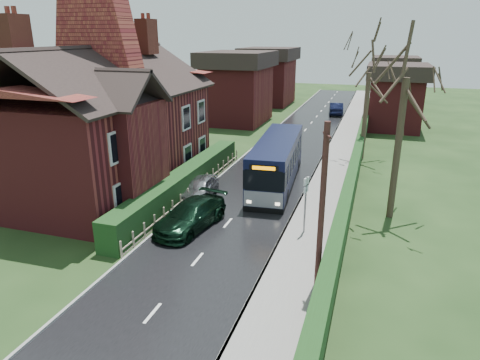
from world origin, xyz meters
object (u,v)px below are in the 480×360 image
(brick_house, at_px, (107,121))
(bus_stop_sign, at_px, (306,197))
(car_silver, at_px, (200,188))
(bus, at_px, (277,162))
(car_green, at_px, (191,215))
(telegraph_pole, at_px, (322,209))

(brick_house, relative_size, bus_stop_sign, 4.87)
(car_silver, relative_size, bus_stop_sign, 1.25)
(bus, relative_size, car_green, 2.12)
(car_silver, xyz_separation_m, car_green, (1.20, -4.08, 0.06))
(car_silver, bearing_deg, bus_stop_sign, -27.57)
(brick_house, height_order, bus, brick_house)
(bus_stop_sign, bearing_deg, car_green, -152.79)
(telegraph_pole, bearing_deg, brick_house, 130.35)
(brick_house, distance_m, telegraph_pole, 15.89)
(bus, relative_size, bus_stop_sign, 3.39)
(car_silver, distance_m, bus_stop_sign, 7.58)
(telegraph_pole, bearing_deg, bus, 88.83)
(brick_house, xyz_separation_m, car_silver, (5.93, 0.23, -3.74))
(car_green, bearing_deg, brick_house, 161.40)
(brick_house, xyz_separation_m, bus_stop_sign, (12.73, -2.85, -2.40))
(brick_house, distance_m, bus, 10.90)
(car_green, relative_size, bus_stop_sign, 1.60)
(car_silver, bearing_deg, brick_house, 179.06)
(brick_house, xyz_separation_m, bus, (9.73, 3.96, -2.87))
(car_silver, xyz_separation_m, telegraph_pole, (8.09, -7.62, 2.68))
(bus, bearing_deg, car_silver, -140.33)
(car_silver, bearing_deg, bus, 41.28)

